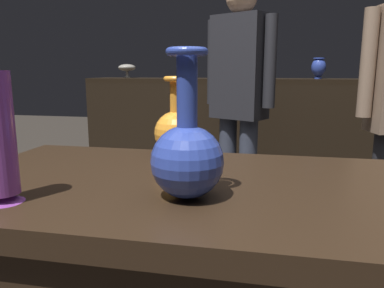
# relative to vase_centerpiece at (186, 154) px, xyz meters

# --- Properties ---
(back_display_shelf) EXTENTS (2.60, 0.40, 0.99)m
(back_display_shelf) POSITION_rel_vase_centerpiece_xyz_m (0.00, 2.31, -0.40)
(back_display_shelf) COLOR black
(back_display_shelf) RESTS_ON ground_plane
(vase_centerpiece) EXTENTS (0.15, 0.15, 0.30)m
(vase_centerpiece) POSITION_rel_vase_centerpiece_xyz_m (0.00, 0.00, 0.00)
(vase_centerpiece) COLOR #2D429E
(vase_centerpiece) RESTS_ON display_plinth
(vase_tall_behind) EXTENTS (0.13, 0.13, 0.24)m
(vase_tall_behind) POSITION_rel_vase_centerpiece_xyz_m (-0.11, 0.37, -0.01)
(vase_tall_behind) COLOR orange
(vase_tall_behind) RESTS_ON display_plinth
(shelf_vase_center) EXTENTS (0.12, 0.12, 0.11)m
(shelf_vase_center) POSITION_rel_vase_centerpiece_xyz_m (0.00, 2.34, 0.18)
(shelf_vase_center) COLOR #E55B1E
(shelf_vase_center) RESTS_ON back_display_shelf
(shelf_vase_right) EXTENTS (0.11, 0.11, 0.16)m
(shelf_vase_right) POSITION_rel_vase_centerpiece_xyz_m (0.52, 2.27, 0.19)
(shelf_vase_right) COLOR #2D429E
(shelf_vase_right) RESTS_ON back_display_shelf
(shelf_vase_far_left) EXTENTS (0.15, 0.15, 0.12)m
(shelf_vase_far_left) POSITION_rel_vase_centerpiece_xyz_m (-1.04, 2.37, 0.18)
(shelf_vase_far_left) COLOR gray
(shelf_vase_far_left) RESTS_ON back_display_shelf
(shelf_vase_left) EXTENTS (0.11, 0.11, 0.23)m
(shelf_vase_left) POSITION_rel_vase_centerpiece_xyz_m (-0.52, 2.30, 0.17)
(shelf_vase_left) COLOR #477A38
(shelf_vase_left) RESTS_ON back_display_shelf
(visitor_center_back) EXTENTS (0.42, 0.31, 1.55)m
(visitor_center_back) POSITION_rel_vase_centerpiece_xyz_m (-0.01, 1.57, 0.02)
(visitor_center_back) COLOR #333847
(visitor_center_back) RESTS_ON ground_plane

